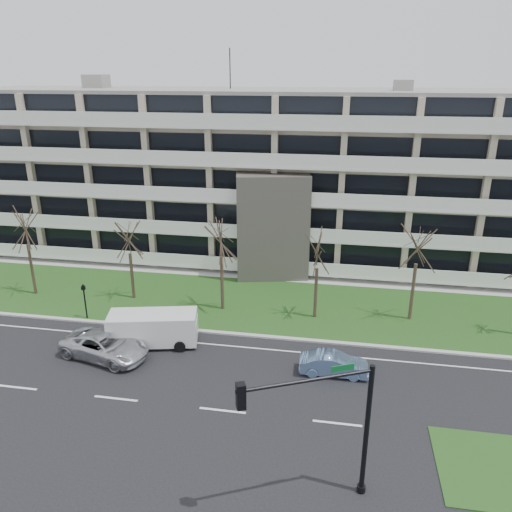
% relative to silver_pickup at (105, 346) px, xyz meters
% --- Properties ---
extents(ground, '(160.00, 160.00, 0.00)m').
position_rel_silver_pickup_xyz_m(ground, '(8.45, -3.88, -0.78)').
color(ground, black).
rests_on(ground, ground).
extents(grass_verge, '(90.00, 10.00, 0.06)m').
position_rel_silver_pickup_xyz_m(grass_verge, '(8.45, 9.12, -0.75)').
color(grass_verge, '#1F4717').
rests_on(grass_verge, ground).
extents(curb, '(90.00, 0.35, 0.12)m').
position_rel_silver_pickup_xyz_m(curb, '(8.45, 4.12, -0.72)').
color(curb, '#B2B2AD').
rests_on(curb, ground).
extents(sidewalk, '(90.00, 2.00, 0.08)m').
position_rel_silver_pickup_xyz_m(sidewalk, '(8.45, 14.62, -0.74)').
color(sidewalk, '#B2B2AD').
rests_on(sidewalk, ground).
extents(lane_edge_line, '(90.00, 0.12, 0.01)m').
position_rel_silver_pickup_xyz_m(lane_edge_line, '(8.45, 2.62, -0.78)').
color(lane_edge_line, white).
rests_on(lane_edge_line, ground).
extents(apartment_building, '(60.50, 15.10, 18.75)m').
position_rel_silver_pickup_xyz_m(apartment_building, '(8.44, 21.44, 6.83)').
color(apartment_building, '#B6A28D').
rests_on(apartment_building, ground).
extents(silver_pickup, '(6.10, 3.83, 1.57)m').
position_rel_silver_pickup_xyz_m(silver_pickup, '(0.00, 0.00, 0.00)').
color(silver_pickup, silver).
rests_on(silver_pickup, ground).
extents(blue_sedan, '(4.05, 1.47, 1.33)m').
position_rel_silver_pickup_xyz_m(blue_sedan, '(14.12, 0.56, -0.12)').
color(blue_sedan, '#7495C9').
rests_on(blue_sedan, ground).
extents(white_van, '(5.98, 3.27, 2.20)m').
position_rel_silver_pickup_xyz_m(white_van, '(2.51, 2.05, 0.53)').
color(white_van, silver).
rests_on(white_van, ground).
extents(traffic_signal, '(5.13, 2.59, 6.48)m').
position_rel_silver_pickup_xyz_m(traffic_signal, '(13.87, -8.89, 3.41)').
color(traffic_signal, black).
rests_on(traffic_signal, ground).
extents(pedestrian_signal, '(0.28, 0.23, 2.70)m').
position_rel_silver_pickup_xyz_m(pedestrian_signal, '(-3.65, 4.60, 0.94)').
color(pedestrian_signal, black).
rests_on(pedestrian_signal, ground).
extents(tree_1, '(3.78, 3.78, 7.56)m').
position_rel_silver_pickup_xyz_m(tree_1, '(-9.76, 7.85, 5.09)').
color(tree_1, '#382B21').
rests_on(tree_1, ground).
extents(tree_2, '(3.33, 3.33, 6.66)m').
position_rel_silver_pickup_xyz_m(tree_2, '(-1.67, 8.45, 4.39)').
color(tree_2, '#382B21').
rests_on(tree_2, ground).
extents(tree_3, '(3.77, 3.77, 7.53)m').
position_rel_silver_pickup_xyz_m(tree_3, '(5.67, 7.77, 5.07)').
color(tree_3, '#382B21').
rests_on(tree_3, ground).
extents(tree_4, '(3.42, 3.42, 6.84)m').
position_rel_silver_pickup_xyz_m(tree_4, '(12.58, 7.61, 4.53)').
color(tree_4, '#382B21').
rests_on(tree_4, ground).
extents(tree_5, '(3.84, 3.84, 7.68)m').
position_rel_silver_pickup_xyz_m(tree_5, '(19.35, 8.47, 5.18)').
color(tree_5, '#382B21').
rests_on(tree_5, ground).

